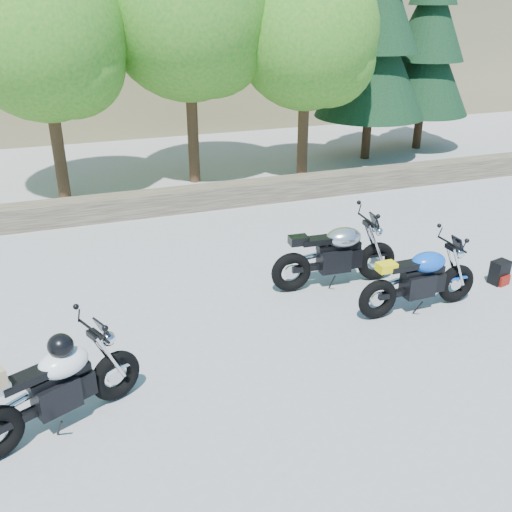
{
  "coord_description": "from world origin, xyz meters",
  "views": [
    {
      "loc": [
        -2.48,
        -6.65,
        4.45
      ],
      "look_at": [
        0.2,
        1.0,
        0.75
      ],
      "focal_mm": 40.0,
      "sensor_mm": 36.0,
      "label": 1
    }
  ],
  "objects_px": {
    "silver_bike": "(336,255)",
    "white_bike": "(55,385)",
    "backpack": "(500,273)",
    "blue_bike": "(420,280)"
  },
  "relations": [
    {
      "from": "blue_bike",
      "to": "white_bike",
      "type": "bearing_deg",
      "value": -171.39
    },
    {
      "from": "blue_bike",
      "to": "backpack",
      "type": "distance_m",
      "value": 1.87
    },
    {
      "from": "silver_bike",
      "to": "white_bike",
      "type": "height_order",
      "value": "white_bike"
    },
    {
      "from": "silver_bike",
      "to": "white_bike",
      "type": "relative_size",
      "value": 1.14
    },
    {
      "from": "white_bike",
      "to": "backpack",
      "type": "height_order",
      "value": "white_bike"
    },
    {
      "from": "silver_bike",
      "to": "blue_bike",
      "type": "height_order",
      "value": "silver_bike"
    },
    {
      "from": "blue_bike",
      "to": "backpack",
      "type": "bearing_deg",
      "value": 7.84
    },
    {
      "from": "silver_bike",
      "to": "backpack",
      "type": "height_order",
      "value": "silver_bike"
    },
    {
      "from": "silver_bike",
      "to": "white_bike",
      "type": "bearing_deg",
      "value": -151.66
    },
    {
      "from": "backpack",
      "to": "white_bike",
      "type": "bearing_deg",
      "value": 176.81
    }
  ]
}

